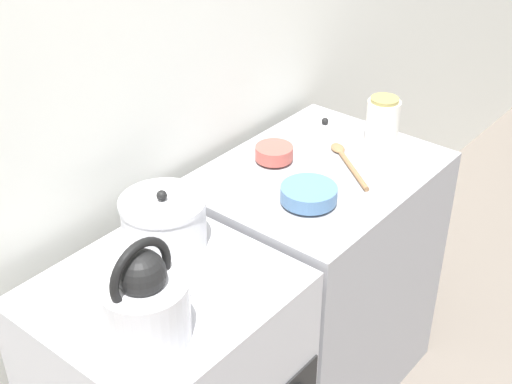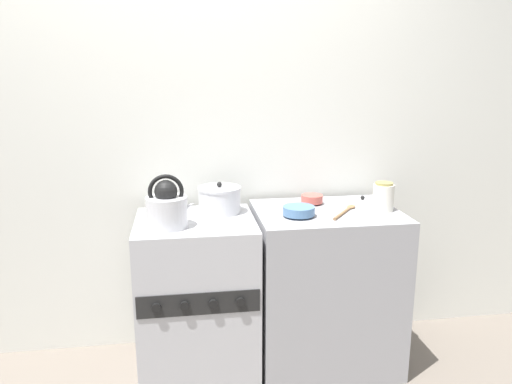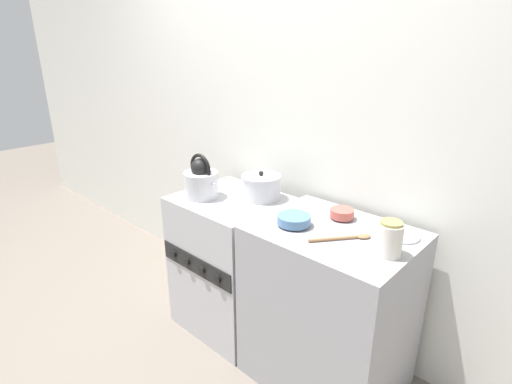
# 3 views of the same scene
# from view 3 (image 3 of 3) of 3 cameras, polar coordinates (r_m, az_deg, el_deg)

# --- Properties ---
(ground_plane) EXTENTS (12.00, 12.00, 0.00)m
(ground_plane) POSITION_cam_3_polar(r_m,az_deg,el_deg) (2.62, -7.92, -20.33)
(ground_plane) COLOR #70665B
(wall_back) EXTENTS (7.00, 0.06, 2.50)m
(wall_back) POSITION_cam_3_polar(r_m,az_deg,el_deg) (2.48, 2.53, 9.95)
(wall_back) COLOR silver
(wall_back) RESTS_ON ground_plane
(stove) EXTENTS (0.60, 0.57, 0.86)m
(stove) POSITION_cam_3_polar(r_m,az_deg,el_deg) (2.51, -3.53, -10.01)
(stove) COLOR #B2B2B7
(stove) RESTS_ON ground_plane
(counter) EXTENTS (0.75, 0.59, 0.87)m
(counter) POSITION_cam_3_polar(r_m,az_deg,el_deg) (2.15, 10.33, -15.95)
(counter) COLOR #99999E
(counter) RESTS_ON ground_plane
(kettle) EXTENTS (0.24, 0.20, 0.26)m
(kettle) POSITION_cam_3_polar(r_m,az_deg,el_deg) (2.32, -7.83, 1.61)
(kettle) COLOR silver
(kettle) RESTS_ON stove
(cooking_pot) EXTENTS (0.23, 0.23, 0.17)m
(cooking_pot) POSITION_cam_3_polar(r_m,az_deg,el_deg) (2.29, 0.73, 0.75)
(cooking_pot) COLOR silver
(cooking_pot) RESTS_ON stove
(enamel_bowl) EXTENTS (0.16, 0.16, 0.05)m
(enamel_bowl) POSITION_cam_3_polar(r_m,az_deg,el_deg) (1.94, 5.44, -3.96)
(enamel_bowl) COLOR #4C729E
(enamel_bowl) RESTS_ON counter
(small_ceramic_bowl) EXTENTS (0.12, 0.12, 0.05)m
(small_ceramic_bowl) POSITION_cam_3_polar(r_m,az_deg,el_deg) (2.05, 12.18, -3.00)
(small_ceramic_bowl) COLOR #B75147
(small_ceramic_bowl) RESTS_ON counter
(storage_jar) EXTENTS (0.11, 0.11, 0.15)m
(storage_jar) POSITION_cam_3_polar(r_m,az_deg,el_deg) (1.74, 18.51, -6.35)
(storage_jar) COLOR silver
(storage_jar) RESTS_ON counter
(loose_pot_lid) EXTENTS (0.18, 0.18, 0.03)m
(loose_pot_lid) POSITION_cam_3_polar(r_m,az_deg,el_deg) (1.95, 19.81, -5.79)
(loose_pot_lid) COLOR silver
(loose_pot_lid) RESTS_ON counter
(wooden_spoon) EXTENTS (0.20, 0.25, 0.02)m
(wooden_spoon) POSITION_cam_3_polar(r_m,az_deg,el_deg) (1.85, 12.76, -6.39)
(wooden_spoon) COLOR olive
(wooden_spoon) RESTS_ON counter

